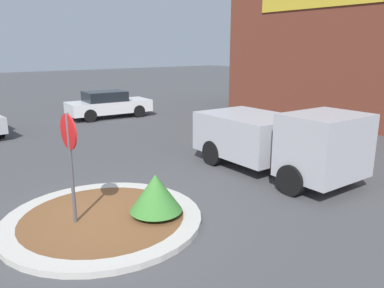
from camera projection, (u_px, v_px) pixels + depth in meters
name	position (u px, v px, depth m)	size (l,w,h in m)	color
ground_plane	(103.00, 222.00, 8.07)	(120.00, 120.00, 0.00)	#474749
traffic_island	(103.00, 219.00, 8.06)	(4.23, 4.23, 0.13)	#BCB7AD
stop_sign	(70.00, 150.00, 7.39)	(0.72, 0.07, 2.42)	#4C4C51
island_shrub	(156.00, 192.00, 7.98)	(1.13, 1.13, 0.92)	brown
utility_truck	(275.00, 139.00, 11.06)	(5.30, 2.65, 2.02)	#B2B2B7
parked_sedan_white	(108.00, 104.00, 20.38)	(2.41, 4.61, 1.44)	silver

